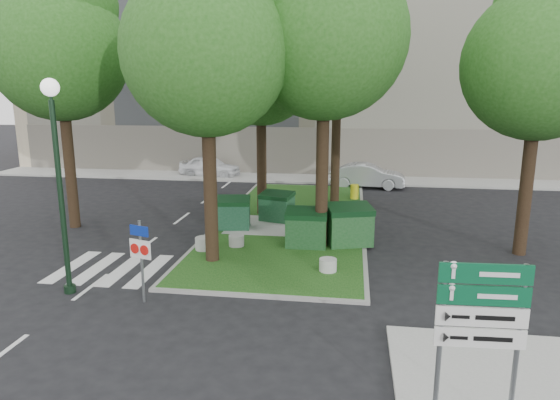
% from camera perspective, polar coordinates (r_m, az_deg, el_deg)
% --- Properties ---
extents(ground, '(120.00, 120.00, 0.00)m').
position_cam_1_polar(ground, '(14.44, -4.64, -10.83)').
color(ground, black).
rests_on(ground, ground).
extents(median_island, '(6.00, 16.00, 0.12)m').
position_cam_1_polar(median_island, '(21.80, 1.34, -2.44)').
color(median_island, '#144012').
rests_on(median_island, ground).
extents(median_kerb, '(6.30, 16.30, 0.10)m').
position_cam_1_polar(median_kerb, '(21.80, 1.34, -2.46)').
color(median_kerb, gray).
rests_on(median_kerb, ground).
extents(sidewalk_corner, '(5.00, 4.00, 0.12)m').
position_cam_1_polar(sidewalk_corner, '(11.51, 25.91, -18.37)').
color(sidewalk_corner, '#999993').
rests_on(sidewalk_corner, ground).
extents(building_sidewalk, '(42.00, 3.00, 0.12)m').
position_cam_1_polar(building_sidewalk, '(32.05, 2.76, 2.46)').
color(building_sidewalk, '#999993').
rests_on(building_sidewalk, ground).
extents(zebra_crossing, '(5.00, 3.00, 0.01)m').
position_cam_1_polar(zebra_crossing, '(16.92, -16.06, -7.68)').
color(zebra_crossing, silver).
rests_on(zebra_crossing, ground).
extents(apartment_building, '(41.00, 12.00, 16.00)m').
position_cam_1_polar(apartment_building, '(39.07, 4.02, 15.98)').
color(apartment_building, tan).
rests_on(apartment_building, ground).
extents(tree_median_near_left, '(5.20, 5.20, 10.53)m').
position_cam_1_polar(tree_median_near_left, '(16.15, -8.14, 18.13)').
color(tree_median_near_left, black).
rests_on(tree_median_near_left, ground).
extents(tree_median_near_right, '(5.60, 5.60, 11.46)m').
position_cam_1_polar(tree_median_near_right, '(17.61, 5.48, 19.92)').
color(tree_median_near_right, black).
rests_on(tree_median_near_right, ground).
extents(tree_median_mid, '(4.80, 4.80, 9.99)m').
position_cam_1_polar(tree_median_mid, '(22.33, -1.95, 15.84)').
color(tree_median_mid, black).
rests_on(tree_median_mid, ground).
extents(tree_median_far, '(5.80, 5.80, 11.93)m').
position_cam_1_polar(tree_median_far, '(25.09, 6.93, 18.49)').
color(tree_median_far, black).
rests_on(tree_median_far, ground).
extents(tree_street_left, '(5.40, 5.40, 11.00)m').
position_cam_1_polar(tree_street_left, '(22.23, -23.78, 16.57)').
color(tree_street_left, black).
rests_on(tree_street_left, ground).
extents(tree_street_right, '(5.00, 5.00, 10.06)m').
position_cam_1_polar(tree_street_right, '(18.97, 27.92, 14.99)').
color(tree_street_right, black).
rests_on(tree_street_right, ground).
extents(dumpster_a, '(1.55, 1.20, 1.32)m').
position_cam_1_polar(dumpster_a, '(20.46, -5.42, -1.51)').
color(dumpster_a, '#0F3721').
rests_on(dumpster_a, median_island).
extents(dumpster_b, '(1.59, 1.31, 1.28)m').
position_cam_1_polar(dumpster_b, '(21.55, -0.37, -0.77)').
color(dumpster_b, '#124021').
rests_on(dumpster_b, median_island).
extents(dumpster_c, '(1.52, 1.08, 1.39)m').
position_cam_1_polar(dumpster_c, '(18.13, 3.03, -3.22)').
color(dumpster_c, '#113915').
rests_on(dumpster_c, median_island).
extents(dumpster_d, '(1.89, 1.57, 1.52)m').
position_cam_1_polar(dumpster_d, '(18.43, 7.90, -2.86)').
color(dumpster_d, '#134018').
rests_on(dumpster_d, median_island).
extents(bollard_left, '(0.62, 0.62, 0.44)m').
position_cam_1_polar(bollard_left, '(18.03, -8.69, -4.92)').
color(bollard_left, '#ADADA8').
rests_on(bollard_left, median_island).
extents(bollard_right, '(0.55, 0.55, 0.39)m').
position_cam_1_polar(bollard_right, '(15.88, 5.50, -7.39)').
color(bollard_right, '#ADAEA8').
rests_on(bollard_right, median_island).
extents(bollard_mid, '(0.56, 0.56, 0.40)m').
position_cam_1_polar(bollard_mid, '(18.29, -4.99, -4.63)').
color(bollard_mid, '#999894').
rests_on(bollard_mid, median_island).
extents(litter_bin, '(0.43, 0.43, 0.74)m').
position_cam_1_polar(litter_bin, '(26.15, 8.51, 0.96)').
color(litter_bin, gold).
rests_on(litter_bin, median_island).
extents(street_lamp, '(0.48, 0.48, 6.01)m').
position_cam_1_polar(street_lamp, '(14.86, -24.09, 3.95)').
color(street_lamp, black).
rests_on(street_lamp, ground).
extents(traffic_sign_pole, '(0.67, 0.25, 2.32)m').
position_cam_1_polar(traffic_sign_pole, '(13.97, -15.60, -5.56)').
color(traffic_sign_pole, slate).
rests_on(traffic_sign_pole, ground).
extents(directional_sign, '(1.46, 0.15, 2.92)m').
position_cam_1_polar(directional_sign, '(8.97, 21.96, -12.61)').
color(directional_sign, slate).
rests_on(directional_sign, sidewalk_corner).
extents(car_white, '(4.19, 2.15, 1.37)m').
position_cam_1_polar(car_white, '(33.30, -8.03, 3.83)').
color(car_white, white).
rests_on(car_white, ground).
extents(car_silver, '(4.43, 1.85, 1.43)m').
position_cam_1_polar(car_silver, '(29.73, 9.95, 2.76)').
color(car_silver, '#A6AAAE').
rests_on(car_silver, ground).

